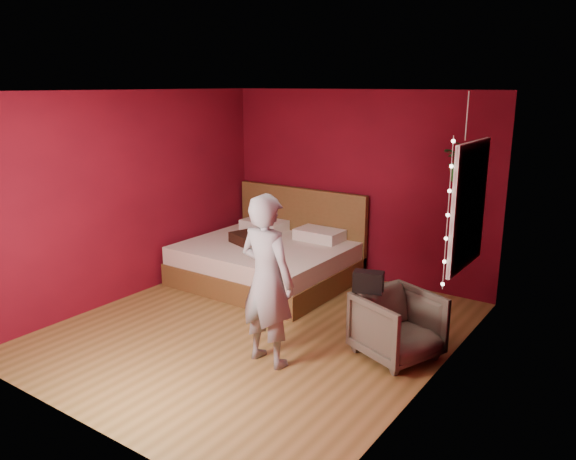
% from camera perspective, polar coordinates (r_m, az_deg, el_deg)
% --- Properties ---
extents(floor, '(4.50, 4.50, 0.00)m').
position_cam_1_polar(floor, '(6.41, -3.05, -9.97)').
color(floor, olive).
rests_on(floor, ground).
extents(room_walls, '(4.04, 4.54, 2.62)m').
position_cam_1_polar(room_walls, '(5.92, -3.26, 4.98)').
color(room_walls, maroon).
rests_on(room_walls, ground).
extents(window, '(0.05, 0.97, 1.27)m').
position_cam_1_polar(window, '(5.84, 17.87, 2.39)').
color(window, white).
rests_on(window, room_walls).
extents(fairy_lights, '(0.04, 0.04, 1.45)m').
position_cam_1_polar(fairy_lights, '(5.36, 15.93, 1.48)').
color(fairy_lights, silver).
rests_on(fairy_lights, room_walls).
extents(bed, '(2.16, 1.84, 1.19)m').
position_cam_1_polar(bed, '(7.82, -1.85, -2.93)').
color(bed, brown).
rests_on(bed, ground).
extents(person, '(0.65, 0.46, 1.70)m').
position_cam_1_polar(person, '(5.38, -2.15, -5.15)').
color(person, gray).
rests_on(person, ground).
extents(armchair, '(0.95, 0.94, 0.67)m').
position_cam_1_polar(armchair, '(5.77, 11.07, -9.50)').
color(armchair, '#585345').
rests_on(armchair, ground).
extents(handbag, '(0.32, 0.23, 0.21)m').
position_cam_1_polar(handbag, '(5.61, 8.17, -5.21)').
color(handbag, black).
rests_on(handbag, armchair).
extents(throw_pillow, '(0.50, 0.50, 0.14)m').
position_cam_1_polar(throw_pillow, '(7.76, -4.09, -0.78)').
color(throw_pillow, black).
rests_on(throw_pillow, bed).
extents(hanging_plant, '(0.47, 0.43, 0.91)m').
position_cam_1_polar(hanging_plant, '(6.01, 17.40, 6.68)').
color(hanging_plant, silver).
rests_on(hanging_plant, room_walls).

